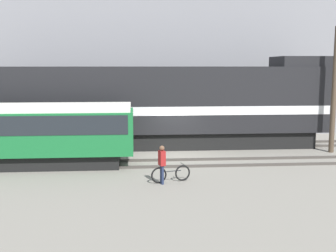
# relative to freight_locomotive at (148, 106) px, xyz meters

# --- Properties ---
(ground_plane) EXTENTS (120.00, 120.00, 0.00)m
(ground_plane) POSITION_rel_freight_locomotive_xyz_m (1.44, -2.74, -2.54)
(ground_plane) COLOR gray
(track_near) EXTENTS (60.00, 1.50, 0.14)m
(track_near) POSITION_rel_freight_locomotive_xyz_m (1.44, -4.56, -2.47)
(track_near) COLOR #47423D
(track_near) RESTS_ON ground
(track_far) EXTENTS (60.00, 1.50, 0.14)m
(track_far) POSITION_rel_freight_locomotive_xyz_m (1.44, 0.00, -2.47)
(track_far) COLOR #47423D
(track_far) RESTS_ON ground
(building_backdrop) EXTENTS (46.66, 6.00, 13.06)m
(building_backdrop) POSITION_rel_freight_locomotive_xyz_m (1.44, 7.14, 3.99)
(building_backdrop) COLOR gray
(building_backdrop) RESTS_ON ground
(freight_locomotive) EXTENTS (21.73, 3.04, 5.44)m
(freight_locomotive) POSITION_rel_freight_locomotive_xyz_m (0.00, 0.00, 0.00)
(freight_locomotive) COLOR black
(freight_locomotive) RESTS_ON ground
(streetcar) EXTENTS (11.28, 2.54, 3.05)m
(streetcar) POSITION_rel_freight_locomotive_xyz_m (-6.54, -4.56, -0.79)
(streetcar) COLOR black
(streetcar) RESTS_ON ground
(bicycle) EXTENTS (1.72, 0.65, 0.75)m
(bicycle) POSITION_rel_freight_locomotive_xyz_m (0.70, -7.75, -2.19)
(bicycle) COLOR black
(bicycle) RESTS_ON ground
(person) EXTENTS (0.31, 0.41, 1.63)m
(person) POSITION_rel_freight_locomotive_xyz_m (0.30, -8.01, -1.55)
(person) COLOR #232D4C
(person) RESTS_ON ground
(utility_pole_left) EXTENTS (0.29, 0.29, 7.04)m
(utility_pole_left) POSITION_rel_freight_locomotive_xyz_m (10.33, -2.28, 0.99)
(utility_pole_left) COLOR #4C3D2D
(utility_pole_left) RESTS_ON ground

